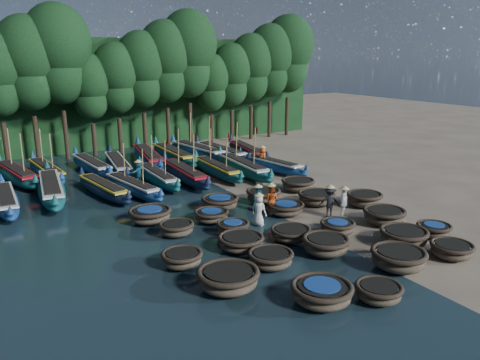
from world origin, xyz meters
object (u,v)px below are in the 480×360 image
coracle_3 (398,258)px  coracle_11 (241,242)px  long_boat_9 (16,174)px  long_boat_11 (92,166)px  long_boat_12 (118,165)px  long_boat_16 (221,152)px  coracle_6 (271,258)px  fisherman_1 (258,196)px  coracle_21 (211,215)px  coracle_24 (298,184)px  coracle_5 (228,278)px  long_boat_1 (51,189)px  fisherman_2 (271,199)px  coracle_12 (291,233)px  long_boat_0 (6,200)px  coracle_23 (263,195)px  long_boat_17 (247,151)px  coracle_13 (337,227)px  long_boat_14 (173,155)px  coracle_14 (384,216)px  coracle_16 (233,227)px  long_boat_10 (46,171)px  coracle_4 (452,250)px  fisherman_4 (344,202)px  coracle_8 (404,236)px  coracle_9 (434,230)px  coracle_19 (364,199)px  fisherman_0 (259,209)px  long_boat_15 (198,151)px  long_boat_2 (103,189)px  fisherman_5 (138,172)px  long_boat_8 (271,165)px  fisherman_3 (330,201)px  coracle_17 (286,208)px  coracle_20 (150,215)px  coracle_7 (326,245)px  long_boat_7 (243,167)px  coracle_18 (316,197)px  long_boat_13 (148,157)px  fisherman_6 (263,158)px  coracle_22 (220,202)px

coracle_3 → coracle_11: bearing=132.3°
long_boat_9 → long_boat_11: long_boat_9 is taller
long_boat_12 → long_boat_16: long_boat_16 is taller
coracle_6 → fisherman_1: bearing=60.9°
coracle_21 → coracle_24: coracle_24 is taller
coracle_5 → long_boat_12: 20.08m
long_boat_1 → long_boat_9: bearing=111.8°
long_boat_9 → fisherman_2: bearing=-62.2°
coracle_12 → long_boat_0: bearing=132.1°
coracle_11 → coracle_23: coracle_23 is taller
long_boat_17 → coracle_21: bearing=-119.8°
coracle_13 → long_boat_14: (-0.55, 18.88, 0.22)m
long_boat_12 → coracle_14: bearing=-56.8°
coracle_16 → long_boat_14: 16.71m
long_boat_10 → coracle_4: bearing=-66.5°
fisherman_4 → long_boat_12: bearing=75.6°
coracle_3 → coracle_8: (2.23, 1.60, -0.04)m
coracle_9 → coracle_19: size_ratio=0.77×
fisherman_0 → long_boat_15: bearing=-43.0°
long_boat_2 → fisherman_5: (2.91, 1.75, 0.33)m
coracle_11 → long_boat_11: bearing=96.6°
coracle_12 → coracle_24: 8.43m
long_boat_8 → long_boat_14: bearing=118.1°
long_boat_2 → fisherman_3: size_ratio=3.73×
coracle_17 → long_boat_1: (-10.50, 9.88, 0.21)m
coracle_20 → long_boat_8: 13.19m
coracle_7 → long_boat_0: (-11.42, 14.32, 0.04)m
coracle_17 → coracle_4: bearing=-71.4°
coracle_3 → fisherman_2: size_ratio=1.36×
fisherman_0 → long_boat_7: bearing=-54.5°
coracle_24 → long_boat_17: bearing=76.0°
coracle_16 → long_boat_14: size_ratio=0.21×
long_boat_14 → coracle_16: bearing=-102.0°
long_boat_16 → fisherman_5: size_ratio=4.85×
coracle_6 → long_boat_17: size_ratio=0.28×
coracle_17 → coracle_19: (4.82, -1.17, 0.07)m
coracle_12 → coracle_14: 5.56m
coracle_8 → long_boat_14: long_boat_14 is taller
coracle_18 → long_boat_13: size_ratio=0.30×
coracle_12 → coracle_16: bearing=132.9°
coracle_16 → coracle_23: bearing=39.6°
coracle_8 → fisherman_4: size_ratio=1.30×
coracle_9 → long_boat_17: (1.80, 19.89, 0.18)m
fisherman_2 → fisherman_5: bearing=-21.7°
long_boat_12 → fisherman_4: (7.23, -16.42, 0.38)m
fisherman_5 → coracle_7: bearing=61.8°
coracle_11 → long_boat_11: 18.13m
coracle_14 → fisherman_6: (1.21, 13.16, 0.47)m
coracle_4 → coracle_22: 12.25m
long_boat_12 → fisherman_6: size_ratio=4.16×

